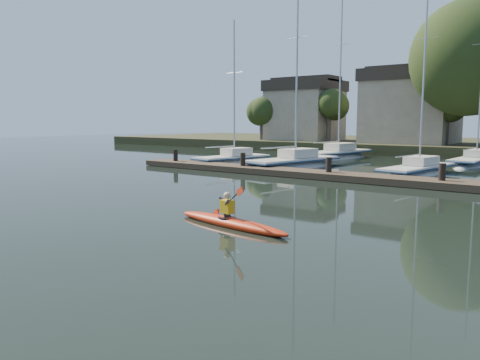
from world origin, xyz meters
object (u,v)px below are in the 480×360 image
Objects in this scene: dock at (381,179)px; sailboat_2 at (417,178)px; sailboat_0 at (232,166)px; sailboat_1 at (293,171)px; kayak at (230,220)px; sailboat_5 at (336,161)px; sailboat_6 at (475,167)px.

sailboat_2 reaches higher than dock.
sailboat_0 is 5.15m from sailboat_1.
sailboat_1 reaches higher than dock.
kayak is 17.41m from sailboat_2.
sailboat_1 reaches higher than sailboat_0.
sailboat_5 is 1.10× the size of sailboat_6.
sailboat_5 is at bearing 116.43° from kayak.
sailboat_1 is at bearing 13.19° from sailboat_0.
sailboat_1 is at bearing -130.80° from sailboat_6.
sailboat_5 reaches higher than sailboat_1.
dock is 2.89× the size of sailboat_0.
sailboat_0 is at bearing -167.73° from sailboat_1.
sailboat_6 is (9.59, 9.81, 0.03)m from sailboat_1.
sailboat_5 is (-8.58, 25.48, -0.38)m from kayak.
sailboat_2 is 12.19m from sailboat_5.
sailboat_1 is 1.10× the size of sailboat_2.
sailboat_2 is at bearing -95.80° from sailboat_6.
sailboat_6 is (1.93, 13.79, -0.38)m from dock.
sailboat_5 reaches higher than kayak.
sailboat_0 is 17.82m from sailboat_6.
sailboat_0 is 0.86× the size of sailboat_2.
sailboat_1 reaches higher than sailboat_6.
sailboat_1 is (5.15, 0.20, -0.01)m from sailboat_0.
sailboat_6 reaches higher than sailboat_2.
kayak is at bearing -90.83° from sailboat_6.
sailboat_5 is (-1.01, 8.91, 0.00)m from sailboat_1.
kayak reaches higher than dock.
sailboat_0 reaches higher than kayak.
dock is at bearing -17.35° from sailboat_1.
dock is 2.08× the size of sailboat_5.
kayak is 0.40× the size of sailboat_0.
sailboat_5 is at bearing -171.57° from sailboat_6.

